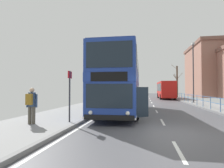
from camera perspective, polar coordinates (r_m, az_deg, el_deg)
The scene contains 9 objects.
ground at distance 8.10m, azimuth 11.85°, elevation -14.13°, with size 15.80×140.00×0.20m.
double_decker_bus_main at distance 14.53m, azimuth 2.91°, elevation 0.38°, with size 3.43×11.68×4.37m.
background_bus_far_lane at distance 35.45m, azimuth 16.20°, elevation -1.64°, with size 2.67×9.07×3.12m.
pedestrian_railing_far_kerb at distance 19.37m, azimuth 26.20°, elevation -4.24°, with size 0.05×24.15×1.04m.
pedestrian_with_backpack at distance 9.64m, azimuth -23.54°, elevation -5.37°, with size 0.55×0.55×1.72m.
bus_stop_sign_near at distance 9.67m, azimuth -12.90°, elevation -1.91°, with size 0.08×0.44×2.59m.
street_lamp_far_side at distance 25.07m, azimuth 23.71°, elevation 4.60°, with size 0.28×0.60×7.37m.
bare_tree_far_00 at distance 40.49m, azimuth 19.36°, elevation 0.89°, with size 1.73×3.20×6.96m.
background_building_00 at distance 50.62m, azimuth 29.79°, elevation 3.66°, with size 12.18×16.05×12.36m.
Camera 1 is at (-0.99, -7.90, 1.81)m, focal length 29.73 mm.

